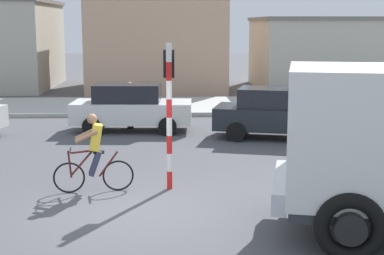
# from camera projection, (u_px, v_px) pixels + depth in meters

# --- Properties ---
(ground_plane) EXTENTS (120.00, 120.00, 0.00)m
(ground_plane) POSITION_uv_depth(u_px,v_px,m) (138.00, 211.00, 11.36)
(ground_plane) COLOR #4C4C51
(sidewalk_far) EXTENTS (80.00, 5.00, 0.16)m
(sidewalk_far) POSITION_uv_depth(u_px,v_px,m) (155.00, 106.00, 25.17)
(sidewalk_far) COLOR #ADADA8
(sidewalk_far) RESTS_ON ground
(cyclist) EXTENTS (1.72, 0.53, 1.72)m
(cyclist) POSITION_uv_depth(u_px,v_px,m) (94.00, 153.00, 12.50)
(cyclist) COLOR black
(cyclist) RESTS_ON ground
(traffic_light_pole) EXTENTS (0.24, 0.43, 3.20)m
(traffic_light_pole) POSITION_uv_depth(u_px,v_px,m) (169.00, 96.00, 12.60)
(traffic_light_pole) COLOR red
(traffic_light_pole) RESTS_ON ground
(car_red_near) EXTENTS (4.08, 2.04, 1.60)m
(car_red_near) POSITION_uv_depth(u_px,v_px,m) (131.00, 107.00, 19.69)
(car_red_near) COLOR white
(car_red_near) RESTS_ON ground
(car_far_side) EXTENTS (4.30, 2.66, 1.60)m
(car_far_side) POSITION_uv_depth(u_px,v_px,m) (278.00, 113.00, 18.40)
(car_far_side) COLOR #1E2328
(car_far_side) RESTS_ON ground
(pedestrian_near_kerb) EXTENTS (0.34, 0.22, 1.62)m
(pedestrian_near_kerb) POSITION_uv_depth(u_px,v_px,m) (130.00, 104.00, 20.10)
(pedestrian_near_kerb) COLOR #2D334C
(pedestrian_near_kerb) RESTS_ON ground
(building_mid_block) EXTENTS (7.36, 7.91, 6.22)m
(building_mid_block) POSITION_uv_depth(u_px,v_px,m) (158.00, 32.00, 32.24)
(building_mid_block) COLOR tan
(building_mid_block) RESTS_ON ground
(building_corner_right) EXTENTS (9.64, 7.56, 3.94)m
(building_corner_right) POSITION_uv_depth(u_px,v_px,m) (342.00, 53.00, 32.55)
(building_corner_right) COLOR #B2AD9E
(building_corner_right) RESTS_ON ground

